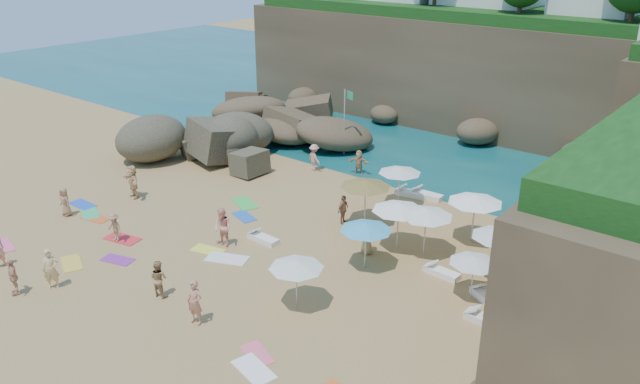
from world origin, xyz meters
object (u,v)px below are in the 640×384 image
Objects in this scene: lounger_0 at (411,194)px; person_stand_2 at (314,158)px; parasol_2 at (499,233)px; person_stand_0 at (51,269)px; flag_pole at (346,113)px; parasol_1 at (426,212)px; parasol_0 at (400,170)px; person_stand_4 at (367,237)px; person_stand_1 at (159,278)px; rock_outcrop at (210,162)px; person_stand_5 at (359,162)px; person_stand_3 at (343,210)px.

person_stand_2 is (-6.89, -0.28, 0.71)m from lounger_0.
parasol_2 is 15.27m from person_stand_2.
flag_pole is at bearing 42.82° from person_stand_0.
person_stand_2 is at bearing 154.04° from parasol_1.
flag_pole is at bearing 146.06° from parasol_0.
parasol_2 is 5.93m from person_stand_4.
parasol_2 is 1.41× the size of person_stand_4.
person_stand_1 is at bearing -123.65° from parasol_1.
rock_outcrop is 16.16m from person_stand_1.
person_stand_2 reaches higher than rock_outcrop.
person_stand_4 is 1.11× the size of person_stand_5.
parasol_2 reaches higher than person_stand_5.
parasol_2 is at bearing -7.09° from person_stand_0.
person_stand_3 is (5.63, 12.66, -0.12)m from person_stand_0.
person_stand_3 is 7.25m from person_stand_5.
parasol_0 is 17.79m from person_stand_0.
parasol_0 is at bearing -109.34° from person_stand_1.
person_stand_2 is at bearing -83.06° from person_stand_1.
person_stand_2 is at bearing 160.43° from parasol_2.
rock_outcrop is 3.43× the size of parasol_2.
person_stand_5 is at bearing 26.53° from rock_outcrop.
rock_outcrop is 4.54× the size of person_stand_0.
parasol_1 is 12.24m from person_stand_2.
person_stand_4 is (8.82, -6.89, -0.02)m from person_stand_2.
person_stand_3 is at bearing 158.90° from person_stand_2.
lounger_0 is (-7.45, 5.38, -1.91)m from parasol_2.
person_stand_1 is 10.35m from person_stand_3.
person_stand_3 is (1.69, 10.22, -0.02)m from person_stand_1.
person_stand_2 is 11.20m from person_stand_4.
person_stand_3 is at bearing -9.06° from rock_outcrop.
person_stand_1 is at bearing -134.58° from parasol_2.
parasol_2 is 9.39m from lounger_0.
parasol_2 is at bearing 179.07° from person_stand_2.
person_stand_0 is at bearing 109.96° from person_stand_2.
person_stand_4 is (2.79, -1.87, 0.07)m from person_stand_3.
person_stand_3 is at bearing -164.91° from person_stand_4.
person_stand_2 reaches higher than person_stand_5.
person_stand_2 is 7.85m from person_stand_3.
person_stand_2 is at bearing 42.15° from person_stand_0.
lounger_0 is 1.02× the size of person_stand_0.
person_stand_0 is 1.07× the size of person_stand_4.
person_stand_2 is 1.13× the size of person_stand_5.
person_stand_0 reaches higher than person_stand_2.
parasol_0 is 2.36m from lounger_0.
flag_pole reaches higher than rock_outcrop.
parasol_2 is at bearing -143.58° from person_stand_1.
parasol_1 is 16.29m from person_stand_0.
parasol_1 is 1.44× the size of person_stand_2.
flag_pole is at bearing 179.78° from person_stand_4.
person_stand_0 is at bearing -78.97° from person_stand_4.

